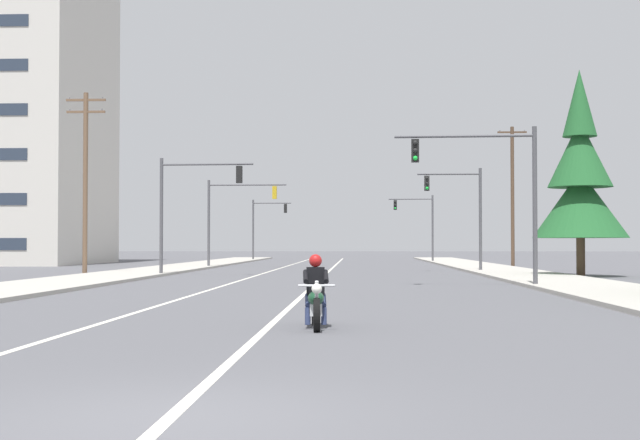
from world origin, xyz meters
name	(u,v)px	position (x,y,z in m)	size (l,w,h in m)	color
ground_plane	(170,417)	(0.00, 0.00, 0.00)	(400.00, 400.00, 0.00)	#515156
lane_stripe_center	(328,272)	(0.01, 45.00, 0.00)	(0.16, 100.00, 0.01)	beige
lane_stripe_left	(269,272)	(-3.58, 45.00, 0.00)	(0.16, 100.00, 0.01)	beige
sidewalk_kerb_right	(518,274)	(10.43, 40.00, 0.07)	(4.40, 110.00, 0.14)	#ADA89E
sidewalk_kerb_left	(136,273)	(-10.43, 40.00, 0.07)	(4.40, 110.00, 0.14)	#ADA89E
motorcycle_with_rider	(316,298)	(0.97, 9.14, 0.59)	(0.70, 2.19, 1.46)	black
traffic_signal_near_right	(493,180)	(7.02, 26.01, 4.13)	(5.47, 0.40, 6.20)	#47474C
traffic_signal_near_left	(188,198)	(-7.13, 37.78, 4.10)	(4.98, 0.48, 6.20)	#47474C
traffic_signal_mid_right	(463,204)	(8.04, 44.76, 4.03)	(3.82, 0.37, 6.20)	#47474C
traffic_signal_mid_left	(232,209)	(-7.13, 53.92, 4.14)	(5.60, 0.37, 6.20)	#47474C
traffic_signal_far_right	(420,218)	(7.54, 74.09, 4.05)	(4.13, 0.40, 6.20)	#47474C
traffic_signal_far_left	(264,221)	(-7.78, 81.61, 4.04)	(3.98, 0.37, 6.20)	#47474C
utility_pole_left_near	(85,177)	(-13.05, 39.25, 5.35)	(2.19, 0.26, 9.94)	brown
utility_pole_right_far	(512,194)	(13.03, 56.64, 5.32)	(2.11, 0.26, 10.23)	#4C3828
conifer_tree_right_verge_far	(580,181)	(13.25, 37.78, 4.91)	(4.86, 4.86, 10.70)	#4C3828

